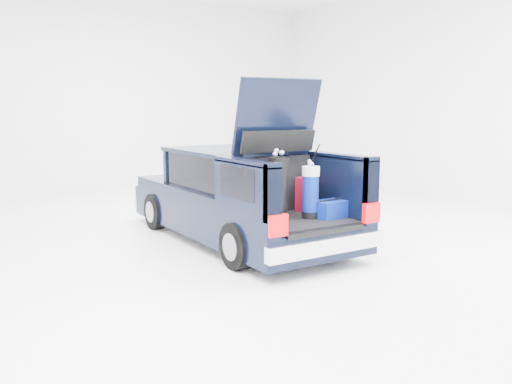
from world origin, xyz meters
TOP-DOWN VIEW (x-y plane):
  - ground at (0.00, 0.00)m, footprint 14.00×14.00m
  - car at (-0.00, 0.11)m, footprint 1.87×4.65m
  - red_suitcase at (0.50, -1.09)m, footprint 0.36×0.31m
  - black_golf_bag at (-0.23, -1.42)m, footprint 0.27×0.30m
  - blue_golf_bag at (0.22, -1.53)m, footprint 0.30×0.30m
  - blue_duffel at (0.50, -1.64)m, footprint 0.51×0.35m

SIDE VIEW (x-z plane):
  - ground at x=0.00m, z-range 0.00..0.00m
  - car at x=0.00m, z-range -0.56..1.91m
  - blue_duffel at x=0.50m, z-range 0.59..0.84m
  - red_suitcase at x=0.50m, z-range 0.59..1.11m
  - blue_golf_bag at x=0.22m, z-range 0.56..1.36m
  - black_golf_bag at x=-0.23m, z-range 0.56..1.49m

